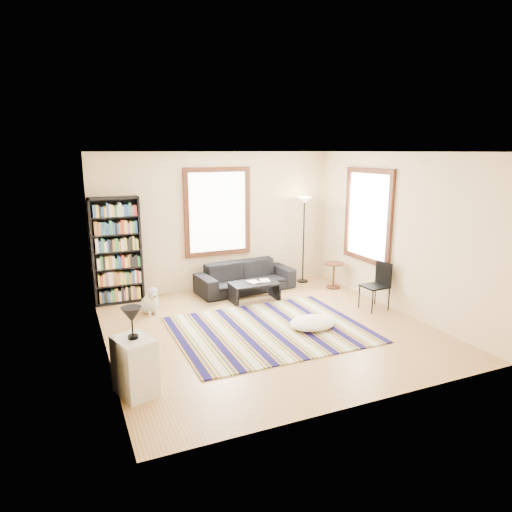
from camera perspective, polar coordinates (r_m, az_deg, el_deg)
name	(u,v)px	position (r m, az deg, el deg)	size (l,w,h in m)	color
floor	(268,331)	(7.53, 1.53, -9.35)	(5.00, 5.00, 0.10)	tan
ceiling	(269,148)	(6.96, 1.68, 13.30)	(5.00, 5.00, 0.10)	white
wall_back	(216,221)	(9.44, -4.96, 4.35)	(5.00, 0.10, 2.80)	#CFB78C
wall_front	(370,288)	(4.98, 14.11, -3.90)	(5.00, 0.10, 2.80)	#CFB78C
wall_left	(97,259)	(6.48, -19.30, -0.35)	(0.10, 5.00, 2.80)	#CFB78C
wall_right	(399,233)	(8.49, 17.43, 2.82)	(0.10, 5.00, 2.80)	#CFB78C
window_back	(218,212)	(9.34, -4.83, 5.50)	(1.20, 0.06, 1.60)	white
window_right	(368,216)	(9.02, 13.82, 4.90)	(0.06, 1.20, 1.60)	white
rug	(270,329)	(7.44, 1.74, -9.15)	(3.01, 2.40, 0.02)	#100D42
sofa	(245,277)	(9.36, -1.34, -2.61)	(0.78, 2.01, 0.59)	black
bookshelf	(117,251)	(8.86, -17.03, 0.62)	(0.90, 0.30, 2.00)	black
coffee_table	(254,292)	(8.76, -0.23, -4.49)	(0.90, 0.50, 0.36)	black
book_a	(249,283)	(8.66, -0.84, -3.36)	(0.25, 0.19, 0.02)	beige
book_b	(260,281)	(8.80, 0.54, -3.11)	(0.18, 0.24, 0.02)	beige
floor_cushion	(313,323)	(7.52, 7.13, -8.27)	(0.79, 0.59, 0.20)	white
floor_lamp	(304,240)	(9.90, 5.96, 1.97)	(0.30, 0.30, 1.86)	black
side_table	(334,275)	(9.68, 9.67, -2.41)	(0.40, 0.40, 0.54)	#4B2712
folding_chair	(375,286)	(8.51, 14.60, -3.69)	(0.42, 0.40, 0.86)	black
white_cabinet	(135,366)	(5.68, -14.90, -13.18)	(0.38, 0.50, 0.70)	silver
table_lamp	(132,323)	(5.47, -15.23, -8.09)	(0.24, 0.24, 0.38)	black
dog	(149,299)	(8.31, -13.19, -5.28)	(0.36, 0.51, 0.51)	silver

